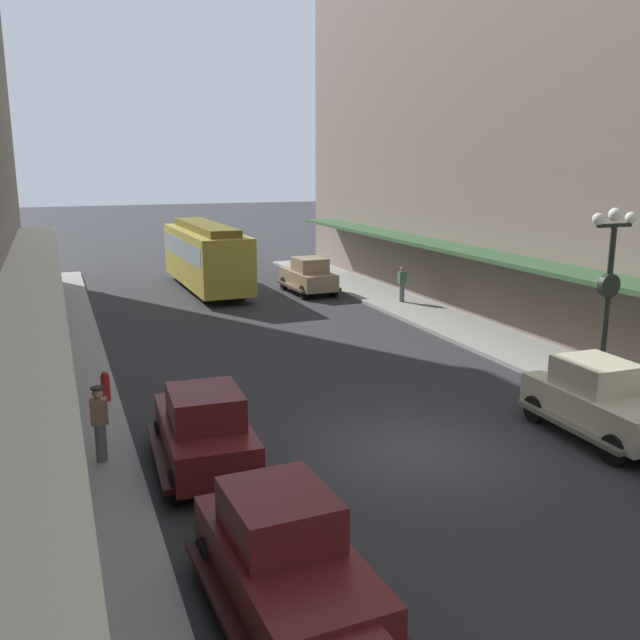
% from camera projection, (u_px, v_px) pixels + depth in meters
% --- Properties ---
extents(ground_plane, '(200.00, 200.00, 0.00)m').
position_uv_depth(ground_plane, '(414.00, 450.00, 15.79)').
color(ground_plane, '#2D2D30').
extents(sidewalk_left, '(3.00, 60.00, 0.15)m').
position_uv_depth(sidewalk_left, '(68.00, 505.00, 13.13)').
color(sidewalk_left, '#99968E').
rests_on(sidewalk_left, ground).
extents(parked_car_0, '(2.29, 4.31, 1.84)m').
position_uv_depth(parked_car_0, '(204.00, 428.00, 14.64)').
color(parked_car_0, '#591919').
rests_on(parked_car_0, ground).
extents(parked_car_2, '(2.24, 4.29, 1.84)m').
position_uv_depth(parked_car_2, '(308.00, 275.00, 34.65)').
color(parked_car_2, '#997F5B').
rests_on(parked_car_2, ground).
extents(parked_car_3, '(2.18, 4.27, 1.84)m').
position_uv_depth(parked_car_3, '(600.00, 399.00, 16.43)').
color(parked_car_3, beige).
rests_on(parked_car_3, ground).
extents(parked_car_4, '(2.30, 4.32, 1.84)m').
position_uv_depth(parked_car_4, '(285.00, 556.00, 9.87)').
color(parked_car_4, '#591919').
rests_on(parked_car_4, ground).
extents(streetcar, '(2.70, 9.65, 3.46)m').
position_uv_depth(streetcar, '(206.00, 254.00, 35.26)').
color(streetcar, gold).
rests_on(streetcar, ground).
extents(lamp_post_with_clock, '(1.42, 0.44, 5.16)m').
position_uv_depth(lamp_post_with_clock, '(608.00, 295.00, 18.43)').
color(lamp_post_with_clock, black).
rests_on(lamp_post_with_clock, sidewalk_right).
extents(fire_hydrant, '(0.24, 0.24, 0.82)m').
position_uv_depth(fire_hydrant, '(106.00, 386.00, 18.58)').
color(fire_hydrant, '#B21E19').
rests_on(fire_hydrant, sidewalk_left).
extents(pedestrian_0, '(0.36, 0.28, 1.67)m').
position_uv_depth(pedestrian_0, '(100.00, 423.00, 14.71)').
color(pedestrian_0, slate).
rests_on(pedestrian_0, sidewalk_left).
extents(pedestrian_1, '(0.36, 0.28, 1.67)m').
position_uv_depth(pedestrian_1, '(22.00, 496.00, 11.47)').
color(pedestrian_1, slate).
rests_on(pedestrian_1, sidewalk_left).
extents(pedestrian_2, '(0.36, 0.24, 1.64)m').
position_uv_depth(pedestrian_2, '(402.00, 284.00, 31.82)').
color(pedestrian_2, slate).
rests_on(pedestrian_2, sidewalk_right).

